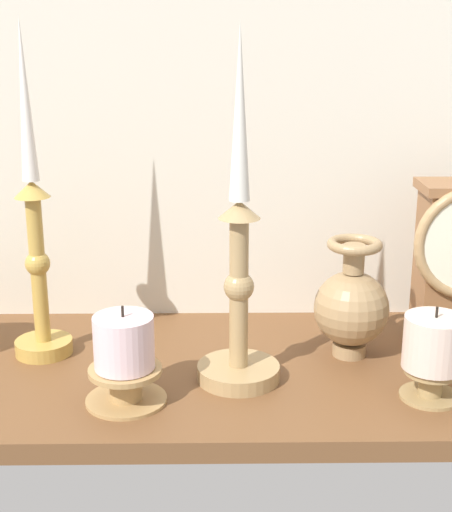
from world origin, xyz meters
The scene contains 7 objects.
ground_plane centered at (0.00, 0.00, -1.20)cm, with size 100.00×36.00×2.40cm, color brown.
back_wall centered at (0.00, 18.50, 32.50)cm, with size 120.00×2.00×65.00cm, color silver.
candlestick_tall_left centered at (3.13, -3.87, 12.76)cm, with size 9.71×9.71×40.57cm.
candlestick_tall_center centered at (-21.35, 3.86, 14.68)cm, with size 7.19×7.19×41.33cm.
brass_vase_bulbous centered at (17.32, 2.81, 6.77)cm, with size 9.34×9.34×15.14cm.
pillar_candle_front centered at (24.40, -8.70, 5.47)cm, with size 6.77×6.77×10.82cm.
pillar_candle_near_clock centered at (-9.44, -9.18, 5.12)cm, with size 8.99×8.99×11.26cm.
Camera 1 is at (0.61, -84.04, 39.75)cm, focal length 52.67 mm.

